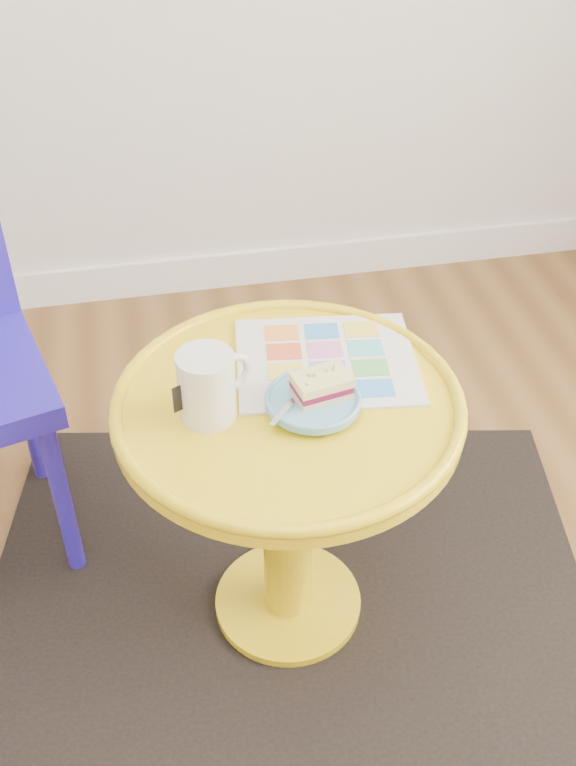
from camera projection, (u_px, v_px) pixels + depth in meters
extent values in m
cube|color=white|center=(39.00, 290.00, 2.70)|extent=(4.00, 0.02, 0.12)
cube|color=black|center=(288.00, 605.00, 1.83)|extent=(1.48, 1.33, 0.01)
cylinder|color=gold|center=(288.00, 602.00, 1.83)|extent=(0.31, 0.31, 0.03)
cylinder|color=gold|center=(288.00, 515.00, 1.66)|extent=(0.10, 0.10, 0.52)
cylinder|color=gold|center=(288.00, 408.00, 1.48)|extent=(0.61, 0.61, 0.03)
cylinder|color=#281BB0|center=(63.00, 501.00, 1.79)|extent=(0.04, 0.04, 0.42)
cylinder|color=#281BB0|center=(28.00, 412.00, 2.01)|extent=(0.04, 0.04, 0.42)
cube|color=silver|center=(327.00, 361.00, 1.56)|extent=(0.36, 0.32, 0.01)
cylinder|color=silver|center=(207.00, 386.00, 1.40)|extent=(0.10, 0.10, 0.13)
torus|color=silver|center=(233.00, 372.00, 1.42)|extent=(0.07, 0.04, 0.07)
cylinder|color=#D1B78C|center=(205.00, 360.00, 1.37)|extent=(0.09, 0.09, 0.01)
cylinder|color=#5A9DBE|center=(313.00, 405.00, 1.45)|extent=(0.06, 0.06, 0.01)
cylinder|color=#5A9DBE|center=(313.00, 401.00, 1.45)|extent=(0.16, 0.16, 0.01)
cube|color=#D3BC8C|center=(321.00, 392.00, 1.44)|extent=(0.10, 0.08, 0.01)
cube|color=maroon|center=(322.00, 386.00, 1.44)|extent=(0.10, 0.08, 0.01)
cube|color=#EADB8C|center=(322.00, 380.00, 1.43)|extent=(0.10, 0.08, 0.02)
cube|color=silver|center=(289.00, 406.00, 1.42)|extent=(0.08, 0.09, 0.00)
cube|color=silver|center=(309.00, 383.00, 1.47)|extent=(0.04, 0.04, 0.00)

